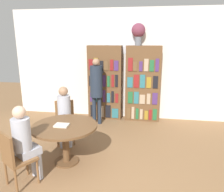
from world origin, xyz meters
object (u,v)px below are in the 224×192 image
reading_table (65,132)px  chair_left_side (65,119)px  seated_reader_left (64,112)px  flower_vase (138,32)px  chair_near_camera (15,157)px  librarian_standing (96,84)px  bookshelf_right (143,84)px  seated_reader_right (25,139)px  bookshelf_left (105,83)px

reading_table → chair_left_side: size_ratio=1.28×
reading_table → seated_reader_left: size_ratio=0.92×
flower_vase → seated_reader_left: 2.81m
chair_near_camera → librarian_standing: librarian_standing is taller
chair_left_side → chair_near_camera: bearing=63.0°
flower_vase → seated_reader_left: bearing=-128.2°
chair_left_side → librarian_standing: size_ratio=0.52×
bookshelf_right → flower_vase: (-0.16, 0.01, 1.37)m
bookshelf_right → chair_left_side: size_ratio=2.26×
seated_reader_right → librarian_standing: size_ratio=0.73×
seated_reader_left → librarian_standing: (0.39, 1.27, 0.34)m
seated_reader_right → flower_vase: bearing=96.2°
bookshelf_left → bookshelf_right: size_ratio=1.00×
chair_near_camera → flower_vase: bearing=95.9°
reading_table → seated_reader_left: 0.75m
chair_left_side → seated_reader_right: seated_reader_right is taller
flower_vase → seated_reader_left: flower_vase is taller
bookshelf_right → reading_table: bearing=-117.7°
librarian_standing → flower_vase: bearing=26.6°
bookshelf_right → librarian_standing: bookshelf_right is taller
chair_near_camera → chair_left_side: bearing=117.0°
bookshelf_left → flower_vase: (0.88, 0.00, 1.37)m
bookshelf_left → librarian_standing: bearing=-104.3°
bookshelf_right → seated_reader_left: bookshelf_right is taller
flower_vase → librarian_standing: (-1.01, -0.51, -1.32)m
librarian_standing → chair_near_camera: bearing=-102.7°
flower_vase → reading_table: flower_vase is taller
reading_table → seated_reader_right: seated_reader_right is taller
bookshelf_right → flower_vase: 1.38m
bookshelf_right → librarian_standing: size_ratio=1.18×
bookshelf_left → chair_left_side: size_ratio=2.26×
chair_left_side → reading_table: bearing=90.0°
reading_table → librarian_standing: 2.02m
bookshelf_right → chair_near_camera: bearing=-118.9°
reading_table → seated_reader_left: (-0.27, 0.68, 0.12)m
bookshelf_left → chair_near_camera: size_ratio=2.26×
bookshelf_left → reading_table: bearing=-95.8°
bookshelf_left → reading_table: (-0.25, -2.46, -0.41)m
chair_near_camera → librarian_standing: (0.61, 2.73, 0.56)m
chair_near_camera → seated_reader_right: seated_reader_right is taller
bookshelf_left → flower_vase: flower_vase is taller
chair_near_camera → seated_reader_right: (0.10, 0.15, 0.22)m
reading_table → chair_near_camera: 0.92m
flower_vase → seated_reader_left: (-1.40, -1.78, -1.66)m
bookshelf_right → reading_table: size_ratio=1.76×
bookshelf_left → chair_near_camera: 3.35m
reading_table → chair_left_side: (-0.33, 0.85, -0.10)m
chair_near_camera → chair_left_side: same height
chair_left_side → librarian_standing: librarian_standing is taller
librarian_standing → reading_table: bearing=-93.6°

